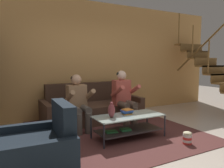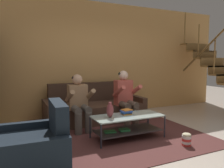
% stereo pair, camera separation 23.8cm
% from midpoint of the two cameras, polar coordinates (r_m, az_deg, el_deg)
% --- Properties ---
extents(ground, '(16.80, 16.80, 0.00)m').
position_cam_midpoint_polar(ground, '(3.72, 5.32, -15.93)').
color(ground, beige).
extents(back_partition, '(8.40, 0.12, 2.90)m').
position_cam_midpoint_polar(back_partition, '(5.67, -8.45, 6.51)').
color(back_partition, tan).
rests_on(back_partition, ground).
extents(staircase_run, '(0.92, 2.42, 2.83)m').
position_cam_midpoint_polar(staircase_run, '(6.46, 25.11, 2.71)').
color(staircase_run, olive).
rests_on(staircase_run, ground).
extents(couch, '(2.27, 0.96, 0.87)m').
position_cam_midpoint_polar(couch, '(5.18, -6.58, -6.47)').
color(couch, '#493225').
rests_on(couch, ground).
extents(person_seated_left, '(0.50, 0.58, 1.12)m').
position_cam_midpoint_polar(person_seated_left, '(4.41, -10.31, -4.27)').
color(person_seated_left, '#585149').
rests_on(person_seated_left, ground).
extents(person_seated_right, '(0.50, 0.58, 1.18)m').
position_cam_midpoint_polar(person_seated_right, '(4.83, 1.71, -2.97)').
color(person_seated_right, brown).
rests_on(person_seated_right, ground).
extents(coffee_table, '(1.27, 0.56, 0.42)m').
position_cam_midpoint_polar(coffee_table, '(4.00, 2.48, -10.13)').
color(coffee_table, '#A9C0B8').
rests_on(coffee_table, ground).
extents(area_rug, '(3.05, 3.34, 0.01)m').
position_cam_midpoint_polar(area_rug, '(4.54, -1.85, -11.78)').
color(area_rug, '#582D2B').
rests_on(area_rug, ground).
extents(vase, '(0.12, 0.12, 0.27)m').
position_cam_midpoint_polar(vase, '(3.79, -1.94, -6.89)').
color(vase, brown).
rests_on(vase, coffee_table).
extents(book_stack, '(0.24, 0.20, 0.09)m').
position_cam_midpoint_polar(book_stack, '(4.05, 2.24, -7.21)').
color(book_stack, orange).
rests_on(book_stack, coffee_table).
extents(armchair, '(0.93, 0.99, 0.85)m').
position_cam_midpoint_polar(armchair, '(3.06, -20.91, -15.83)').
color(armchair, black).
rests_on(armchair, ground).
extents(popcorn_tub, '(0.15, 0.15, 0.22)m').
position_cam_midpoint_polar(popcorn_tub, '(3.92, 17.40, -13.33)').
color(popcorn_tub, red).
rests_on(popcorn_tub, ground).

